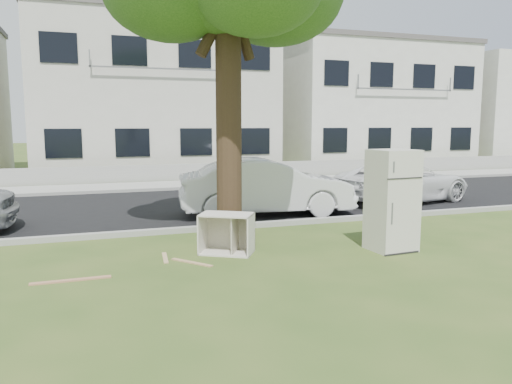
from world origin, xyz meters
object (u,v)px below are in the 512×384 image
object	(u,v)px
cabinet	(227,233)
car_center	(266,187)
fridge	(392,200)
car_right	(403,182)

from	to	relation	value
cabinet	car_center	distance (m)	4.07
fridge	cabinet	distance (m)	3.20
fridge	car_center	world-z (taller)	fridge
car_right	fridge	bearing A→B (deg)	130.08
cabinet	car_right	xyz separation A→B (m)	(6.79, 4.20, 0.25)
fridge	car_right	distance (m)	6.23
car_right	car_center	bearing A→B (deg)	85.53
fridge	car_right	size ratio (longest dim) A/B	0.43
fridge	car_center	bearing A→B (deg)	98.83
car_center	car_right	bearing A→B (deg)	-73.78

